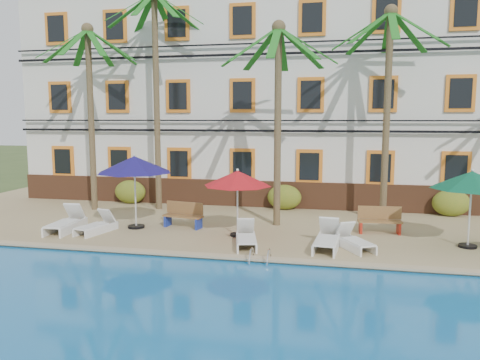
% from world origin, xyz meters
% --- Properties ---
extents(ground, '(100.00, 100.00, 0.00)m').
position_xyz_m(ground, '(0.00, 0.00, 0.00)').
color(ground, '#384C23').
rests_on(ground, ground).
extents(pool_deck, '(30.00, 12.00, 0.25)m').
position_xyz_m(pool_deck, '(0.00, 5.00, 0.12)').
color(pool_deck, tan).
rests_on(pool_deck, ground).
extents(pool_coping, '(30.00, 0.35, 0.06)m').
position_xyz_m(pool_coping, '(0.00, -0.90, 0.28)').
color(pool_coping, tan).
rests_on(pool_coping, pool_deck).
extents(hotel_building, '(25.40, 6.44, 10.22)m').
position_xyz_m(hotel_building, '(0.00, 9.98, 5.37)').
color(hotel_building, silver).
rests_on(hotel_building, pool_deck).
extents(palm_a, '(4.24, 4.24, 7.98)m').
position_xyz_m(palm_a, '(-7.76, 4.92, 5.37)').
color(palm_a, brown).
rests_on(palm_a, pool_deck).
extents(palm_b, '(4.24, 4.24, 9.47)m').
position_xyz_m(palm_b, '(-5.03, 5.64, 6.21)').
color(palm_b, brown).
rests_on(palm_b, pool_deck).
extents(palm_c, '(4.24, 4.24, 7.49)m').
position_xyz_m(palm_c, '(0.51, 3.57, 5.08)').
color(palm_c, brown).
rests_on(palm_c, pool_deck).
extents(palm_d, '(4.24, 4.24, 8.18)m').
position_xyz_m(palm_d, '(4.49, 5.05, 5.48)').
color(palm_d, brown).
rests_on(palm_d, pool_deck).
extents(shrub_left, '(1.50, 0.90, 1.10)m').
position_xyz_m(shrub_left, '(-6.84, 6.60, 0.80)').
color(shrub_left, '#1B5819').
rests_on(shrub_left, pool_deck).
extents(shrub_mid, '(1.50, 0.90, 1.10)m').
position_xyz_m(shrub_mid, '(0.46, 6.60, 0.80)').
color(shrub_mid, '#1B5819').
rests_on(shrub_mid, pool_deck).
extents(shrub_right, '(1.50, 0.90, 1.10)m').
position_xyz_m(shrub_right, '(7.32, 6.60, 0.80)').
color(shrub_right, '#1B5819').
rests_on(shrub_right, pool_deck).
extents(umbrella_blue, '(2.73, 2.73, 2.73)m').
position_xyz_m(umbrella_blue, '(-4.49, 2.02, 2.58)').
color(umbrella_blue, black).
rests_on(umbrella_blue, pool_deck).
extents(umbrella_red, '(2.32, 2.32, 2.32)m').
position_xyz_m(umbrella_red, '(-0.59, 1.64, 2.23)').
color(umbrella_red, black).
rests_on(umbrella_red, pool_deck).
extents(umbrella_green, '(2.47, 2.47, 2.47)m').
position_xyz_m(umbrella_green, '(6.76, 1.71, 2.36)').
color(umbrella_green, black).
rests_on(umbrella_green, pool_deck).
extents(lounger_a, '(0.81, 2.00, 0.93)m').
position_xyz_m(lounger_a, '(-6.72, 1.05, 0.55)').
color(lounger_a, white).
rests_on(lounger_a, pool_deck).
extents(lounger_b, '(0.97, 1.75, 0.78)m').
position_xyz_m(lounger_b, '(-5.54, 1.06, 0.50)').
color(lounger_b, white).
rests_on(lounger_b, pool_deck).
extents(lounger_c, '(0.99, 1.82, 0.82)m').
position_xyz_m(lounger_c, '(-0.05, 0.45, 0.51)').
color(lounger_c, white).
rests_on(lounger_c, pool_deck).
extents(lounger_d, '(0.85, 1.97, 0.91)m').
position_xyz_m(lounger_d, '(2.45, 0.66, 0.54)').
color(lounger_d, white).
rests_on(lounger_d, pool_deck).
extents(lounger_e, '(1.31, 1.71, 0.77)m').
position_xyz_m(lounger_e, '(3.26, 0.82, 0.50)').
color(lounger_e, white).
rests_on(lounger_e, pool_deck).
extents(bench_left, '(1.56, 0.74, 0.93)m').
position_xyz_m(bench_left, '(-2.80, 2.49, 0.72)').
color(bench_left, olive).
rests_on(bench_left, pool_deck).
extents(bench_right, '(1.53, 0.58, 0.93)m').
position_xyz_m(bench_right, '(4.20, 3.07, 0.72)').
color(bench_right, olive).
rests_on(bench_right, pool_deck).
extents(pool_ladder, '(0.54, 0.74, 0.74)m').
position_xyz_m(pool_ladder, '(0.64, -1.00, 0.25)').
color(pool_ladder, silver).
rests_on(pool_ladder, ground).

